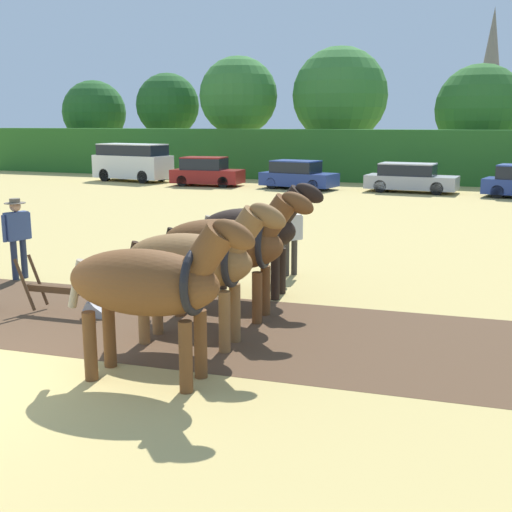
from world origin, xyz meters
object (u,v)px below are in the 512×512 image
object	(u,v)px
tree_far_left	(94,113)
parked_car_center_left	(298,175)
tree_center_left	(238,96)
draft_horse_lead_left	(151,283)
draft_horse_trail_left	(228,244)
farmer_beside_team	(291,233)
tree_left	(168,105)
parked_car_left	(206,172)
tree_center_right	(480,109)
tree_center	(340,95)
draft_horse_trail_right	(253,230)
parked_car_center	(410,178)
church_spire	(490,80)
plow	(72,298)
farmer_onlooker_right	(17,231)
draft_horse_lead_right	(195,261)
parked_van	(133,162)

from	to	relation	value
tree_far_left	parked_car_center_left	bearing A→B (deg)	-27.36
tree_center_left	draft_horse_lead_left	distance (m)	37.57
draft_horse_trail_left	farmer_beside_team	size ratio (longest dim) A/B	1.75
tree_left	parked_car_left	xyz separation A→B (m)	(8.41, -10.94, -3.92)
tree_center_left	tree_center_right	distance (m)	15.91
draft_horse_lead_left	tree_center	bearing A→B (deg)	95.79
tree_center_left	tree_center_right	world-z (taller)	tree_center_left
tree_center_right	parked_car_left	distance (m)	17.44
draft_horse_trail_right	parked_car_left	xyz separation A→B (m)	(-10.86, 20.25, -0.59)
parked_car_center	tree_far_left	bearing A→B (deg)	162.08
church_spire	draft_horse_lead_left	distance (m)	61.72
tree_center	plow	distance (m)	34.61
tree_left	parked_car_center_left	world-z (taller)	tree_left
tree_center_left	church_spire	world-z (taller)	church_spire
draft_horse_trail_left	draft_horse_trail_right	world-z (taller)	draft_horse_trail_right
farmer_onlooker_right	parked_car_center_left	xyz separation A→B (m)	(-0.30, 21.21, -0.37)
draft_horse_lead_left	parked_car_center_left	size ratio (longest dim) A/B	0.67
tree_far_left	church_spire	xyz separation A→B (m)	(27.75, 25.98, 3.30)
draft_horse_lead_right	plow	xyz separation A→B (m)	(-2.79, 0.54, -1.01)
tree_center_right	draft_horse_lead_left	world-z (taller)	tree_center_right
tree_center	draft_horse_lead_left	world-z (taller)	tree_center
tree_far_left	farmer_beside_team	size ratio (longest dim) A/B	3.93
farmer_beside_team	parked_car_center_left	distance (m)	19.53
tree_far_left	parked_car_center_left	distance (m)	22.62
parked_car_left	parked_van	bearing A→B (deg)	165.59
parked_car_left	parked_car_center	world-z (taller)	parked_car_left
draft_horse_trail_right	parked_car_center_left	distance (m)	21.31
plow	draft_horse_trail_right	bearing A→B (deg)	40.13
draft_horse_lead_left	draft_horse_trail_left	world-z (taller)	draft_horse_trail_left
tree_left	plow	size ratio (longest dim) A/B	3.90
parked_van	parked_car_center	xyz separation A→B (m)	(16.22, -0.16, -0.43)
tree_far_left	draft_horse_trail_right	distance (m)	40.11
tree_far_left	tree_center_right	size ratio (longest dim) A/B	0.95
church_spire	farmer_beside_team	bearing A→B (deg)	-92.16
tree_far_left	draft_horse_trail_left	bearing A→B (deg)	-51.58
tree_far_left	parked_car_center	world-z (taller)	tree_far_left
tree_center_left	parked_car_center	size ratio (longest dim) A/B	1.74
parked_car_left	parked_car_center_left	world-z (taller)	parked_car_left
tree_center	draft_horse_trail_left	size ratio (longest dim) A/B	2.86
tree_center_left	tree_center_right	xyz separation A→B (m)	(15.87, 0.43, -0.98)
church_spire	draft_horse_lead_left	xyz separation A→B (m)	(-1.85, -61.39, -6.11)
tree_left	plow	bearing A→B (deg)	-63.61
draft_horse_trail_right	parked_car_left	distance (m)	22.98
draft_horse_lead_left	plow	distance (m)	3.72
tree_center	plow	world-z (taller)	tree_center
parked_car_left	tree_far_left	bearing A→B (deg)	139.54
parked_car_center	parked_car_left	bearing A→B (deg)	-173.06
parked_car_center_left	farmer_beside_team	bearing A→B (deg)	-63.26
draft_horse_lead_left	parked_car_left	bearing A→B (deg)	109.63
tree_center_left	parked_car_left	distance (m)	11.17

